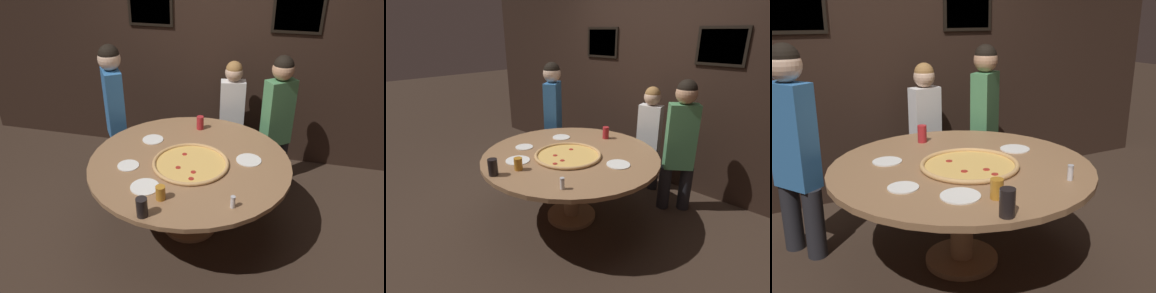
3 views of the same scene
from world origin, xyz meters
TOP-DOWN VIEW (x-y plane):
  - ground_plane at (0.00, 0.00)m, footprint 24.00×24.00m
  - back_wall at (0.00, 1.48)m, footprint 6.40×0.08m
  - dining_table at (0.00, 0.00)m, footprint 1.77×1.77m
  - giant_pizza at (0.03, -0.07)m, footprint 0.66×0.66m
  - drink_cup_near_right at (-0.15, -0.79)m, footprint 0.08×0.08m
  - drink_cup_beside_pizza at (-0.08, -0.58)m, footprint 0.07×0.07m
  - drink_cup_front_edge at (-0.04, 0.61)m, footprint 0.07×0.07m
  - white_plate_near_front at (-0.25, -0.47)m, footprint 0.23×0.23m
  - white_plate_left_side at (-0.49, -0.21)m, footprint 0.18×0.18m
  - white_plate_far_back at (0.51, 0.11)m, footprint 0.22×0.22m
  - white_plate_right_side at (-0.43, 0.28)m, footprint 0.20×0.20m
  - condiment_shaker at (0.46, -0.56)m, footprint 0.04×0.04m
  - diner_side_right at (-0.98, 0.65)m, footprint 0.33×0.39m
  - diner_side_left at (0.71, 0.93)m, footprint 0.37×0.33m
  - diner_far_right at (0.21, 1.15)m, footprint 0.34×0.19m

SIDE VIEW (x-z plane):
  - ground_plane at x=0.00m, z-range 0.00..0.00m
  - dining_table at x=0.00m, z-range 0.26..1.00m
  - diner_far_right at x=0.21m, z-range 0.09..1.39m
  - white_plate_near_front at x=-0.25m, z-range 0.74..0.75m
  - white_plate_left_side at x=-0.49m, z-range 0.74..0.75m
  - white_plate_far_back at x=0.51m, z-range 0.74..0.75m
  - white_plate_right_side at x=-0.43m, z-range 0.74..0.75m
  - giant_pizza at x=0.03m, z-range 0.74..0.77m
  - condiment_shaker at x=0.46m, z-range 0.74..0.84m
  - drink_cup_beside_pizza at x=-0.08m, z-range 0.74..0.85m
  - drink_cup_front_edge at x=-0.04m, z-range 0.74..0.88m
  - drink_cup_near_right at x=-0.15m, z-range 0.74..0.89m
  - diner_side_left at x=0.71m, z-range 0.10..1.55m
  - diner_side_right at x=-0.98m, z-range 0.10..1.64m
  - back_wall at x=0.00m, z-range 0.00..2.60m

